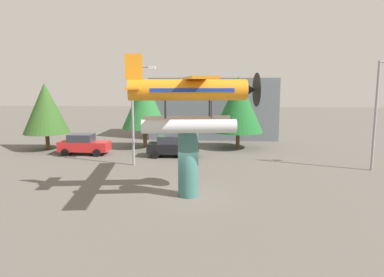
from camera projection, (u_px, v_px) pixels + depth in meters
name	position (u px, v px, depth m)	size (l,w,h in m)	color
ground_plane	(188.00, 196.00, 20.17)	(140.00, 140.00, 0.00)	#605B54
display_pedestal	(188.00, 164.00, 19.89)	(1.10, 1.10, 3.62)	#386B66
floatplane_monument	(190.00, 99.00, 19.35)	(7.07, 10.45, 4.00)	silver
car_near_red	(84.00, 144.00, 31.38)	(4.20, 2.02, 1.76)	red
car_mid_black	(173.00, 146.00, 30.44)	(4.20, 2.02, 1.76)	black
streetlight_primary	(135.00, 108.00, 26.85)	(1.84, 0.28, 7.33)	gray
streetlight_secondary	(379.00, 108.00, 25.25)	(1.84, 0.28, 7.59)	gray
storefront_building	(213.00, 107.00, 41.26)	(13.64, 6.29, 6.55)	slate
tree_west	(46.00, 108.00, 33.09)	(4.09, 4.09, 6.07)	brown
tree_east	(144.00, 103.00, 33.97)	(4.19, 4.19, 6.54)	brown
tree_center_back	(238.00, 105.00, 33.74)	(4.58, 4.58, 6.64)	brown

